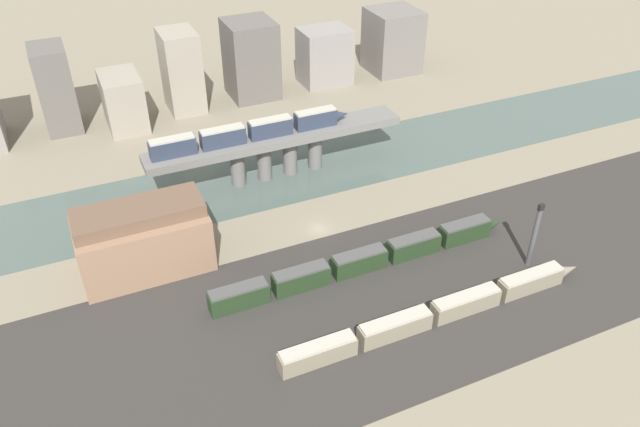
# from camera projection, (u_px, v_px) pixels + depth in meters

# --- Properties ---
(ground_plane) EXTENTS (400.00, 400.00, 0.00)m
(ground_plane) POSITION_uv_depth(u_px,v_px,m) (319.00, 229.00, 124.71)
(ground_plane) COLOR gray
(railbed_yard) EXTENTS (280.00, 42.00, 0.01)m
(railbed_yard) POSITION_uv_depth(u_px,v_px,m) (376.00, 304.00, 106.75)
(railbed_yard) COLOR #33302D
(railbed_yard) RESTS_ON ground
(river_water) EXTENTS (320.00, 24.68, 0.01)m
(river_water) POSITION_uv_depth(u_px,v_px,m) (278.00, 175.00, 141.68)
(river_water) COLOR #4C5B56
(river_water) RESTS_ON ground
(bridge) EXTENTS (58.03, 7.23, 10.28)m
(bridge) POSITION_uv_depth(u_px,v_px,m) (277.00, 145.00, 137.24)
(bridge) COLOR slate
(bridge) RESTS_ON ground
(train_on_bridge) EXTENTS (44.73, 2.75, 4.02)m
(train_on_bridge) POSITION_uv_depth(u_px,v_px,m) (252.00, 131.00, 132.82)
(train_on_bridge) COLOR #2D384C
(train_on_bridge) RESTS_ON bridge
(train_yard_near) EXTENTS (57.62, 2.75, 3.61)m
(train_yard_near) POSITION_uv_depth(u_px,v_px,m) (439.00, 312.00, 102.60)
(train_yard_near) COLOR gray
(train_yard_near) RESTS_ON ground
(train_yard_mid) EXTENTS (59.70, 3.03, 4.02)m
(train_yard_mid) POSITION_uv_depth(u_px,v_px,m) (365.00, 260.00, 113.47)
(train_yard_mid) COLOR #23381E
(train_yard_mid) RESTS_ON ground
(warehouse_building) EXTENTS (22.82, 12.48, 13.20)m
(warehouse_building) POSITION_uv_depth(u_px,v_px,m) (143.00, 239.00, 111.50)
(warehouse_building) COLOR #937056
(warehouse_building) RESTS_ON ground
(signal_tower) EXTENTS (1.00, 0.91, 13.38)m
(signal_tower) POSITION_uv_depth(u_px,v_px,m) (534.00, 236.00, 111.83)
(signal_tower) COLOR #4C4C51
(signal_tower) RESTS_ON ground
(city_block_left) EXTENTS (8.33, 11.99, 21.47)m
(city_block_left) POSITION_uv_depth(u_px,v_px,m) (56.00, 89.00, 154.90)
(city_block_left) COLOR #605B56
(city_block_left) RESTS_ON ground
(city_block_center) EXTENTS (9.43, 14.23, 13.89)m
(city_block_center) POSITION_uv_depth(u_px,v_px,m) (123.00, 101.00, 157.73)
(city_block_center) COLOR gray
(city_block_center) RESTS_ON ground
(city_block_right) EXTENTS (9.09, 12.10, 21.31)m
(city_block_right) POSITION_uv_depth(u_px,v_px,m) (182.00, 71.00, 164.44)
(city_block_right) COLOR gray
(city_block_right) RESTS_ON ground
(city_block_far_right) EXTENTS (12.87, 13.48, 21.13)m
(city_block_far_right) POSITION_uv_depth(u_px,v_px,m) (251.00, 59.00, 171.73)
(city_block_far_right) COLOR #605B56
(city_block_far_right) RESTS_ON ground
(city_block_tall) EXTENTS (14.13, 10.91, 15.91)m
(city_block_tall) POSITION_uv_depth(u_px,v_px,m) (325.00, 56.00, 180.85)
(city_block_tall) COLOR gray
(city_block_tall) RESTS_ON ground
(city_block_low) EXTENTS (14.29, 14.29, 18.41)m
(city_block_low) POSITION_uv_depth(u_px,v_px,m) (393.00, 41.00, 187.96)
(city_block_low) COLOR slate
(city_block_low) RESTS_ON ground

